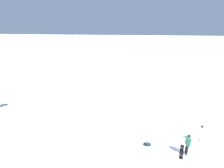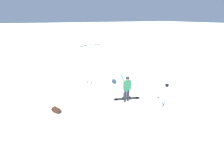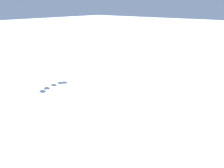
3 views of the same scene
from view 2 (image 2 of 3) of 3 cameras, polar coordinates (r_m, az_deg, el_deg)
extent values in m
plane|color=white|center=(8.66, 1.39, -7.58)|extent=(300.00, 300.00, 0.00)
cylinder|color=black|center=(8.54, 5.40, -4.97)|extent=(0.14, 0.14, 0.82)
cylinder|color=black|center=(8.64, 6.65, -4.63)|extent=(0.14, 0.14, 0.82)
cube|color=#1E5938|center=(8.26, 6.26, -0.60)|extent=(0.40, 0.27, 0.58)
sphere|color=tan|center=(8.08, 6.40, 2.15)|extent=(0.22, 0.22, 0.22)
sphere|color=black|center=(8.06, 6.41, 2.35)|extent=(0.23, 0.23, 0.23)
cylinder|color=#1E5938|center=(8.19, 4.41, 2.36)|extent=(0.10, 0.53, 0.41)
cylinder|color=#1E5938|center=(8.34, 7.49, -0.38)|extent=(0.09, 0.09, 0.58)
cube|color=black|center=(9.06, 6.05, -6.00)|extent=(1.49, 0.70, 0.02)
cylinder|color=black|center=(8.93, 1.42, -6.37)|extent=(0.27, 0.27, 0.02)
cylinder|color=black|center=(9.25, 10.52, -5.60)|extent=(0.27, 0.27, 0.02)
cube|color=black|center=(8.99, 4.70, -5.84)|extent=(0.19, 0.23, 0.08)
cube|color=black|center=(9.09, 7.42, -5.61)|extent=(0.19, 0.23, 0.08)
ellipsoid|color=#192833|center=(11.12, 0.91, 1.11)|extent=(0.42, 0.66, 0.24)
cube|color=#263A47|center=(11.09, 0.92, 1.51)|extent=(0.25, 0.40, 0.08)
cylinder|color=#262628|center=(8.34, 21.55, -5.59)|extent=(0.03, 0.32, 1.35)
cylinder|color=#262628|center=(8.55, 21.17, -4.73)|extent=(0.30, 0.16, 1.35)
cylinder|color=#262628|center=(8.37, 19.86, -5.16)|extent=(0.30, 0.17, 1.35)
cube|color=black|center=(8.10, 21.59, -0.87)|extent=(0.10, 0.10, 0.06)
cube|color=black|center=(8.07, 21.68, -0.36)|extent=(0.12, 0.16, 0.10)
ellipsoid|color=black|center=(8.36, -22.03, -9.90)|extent=(0.66, 0.77, 0.29)
cube|color=#402618|center=(8.31, -22.15, -9.33)|extent=(0.40, 0.46, 0.08)
cylinder|color=gray|center=(8.96, -9.74, -2.36)|extent=(0.14, 0.25, 1.16)
cylinder|color=black|center=(8.73, -9.99, 0.66)|extent=(0.05, 0.05, 0.14)
cylinder|color=gray|center=(8.88, -8.22, -2.52)|extent=(0.21, 0.20, 1.16)
cylinder|color=black|center=(8.65, -8.43, 0.53)|extent=(0.05, 0.05, 0.14)
camera|label=1|loc=(13.04, -69.61, 30.84)|focal=26.85mm
camera|label=3|loc=(9.27, -61.11, 47.78)|focal=26.26mm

